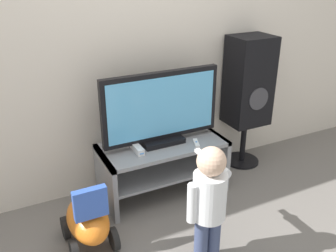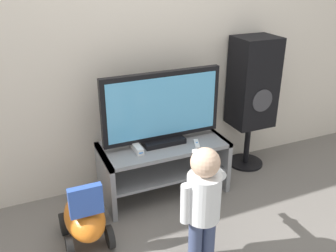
{
  "view_description": "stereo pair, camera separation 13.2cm",
  "coord_description": "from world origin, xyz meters",
  "px_view_note": "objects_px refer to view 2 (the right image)",
  "views": [
    {
      "loc": [
        -1.13,
        -2.11,
        1.75
      ],
      "look_at": [
        0.0,
        0.14,
        0.62
      ],
      "focal_mm": 40.0,
      "sensor_mm": 36.0,
      "label": 1
    },
    {
      "loc": [
        -1.01,
        -2.17,
        1.75
      ],
      "look_at": [
        0.0,
        0.14,
        0.62
      ],
      "focal_mm": 40.0,
      "sensor_mm": 36.0,
      "label": 2
    }
  ],
  "objects_px": {
    "television": "(162,109)",
    "speaker_tower": "(253,85)",
    "game_console": "(137,148)",
    "child": "(203,197)",
    "remote_primary": "(197,144)",
    "ride_on_toy": "(85,218)"
  },
  "relations": [
    {
      "from": "television",
      "to": "remote_primary",
      "type": "bearing_deg",
      "value": -35.24
    },
    {
      "from": "television",
      "to": "game_console",
      "type": "distance_m",
      "value": 0.35
    },
    {
      "from": "ride_on_toy",
      "to": "television",
      "type": "bearing_deg",
      "value": 26.9
    },
    {
      "from": "child",
      "to": "remote_primary",
      "type": "bearing_deg",
      "value": 65.35
    },
    {
      "from": "child",
      "to": "speaker_tower",
      "type": "relative_size",
      "value": 0.68
    },
    {
      "from": "remote_primary",
      "to": "ride_on_toy",
      "type": "relative_size",
      "value": 0.27
    },
    {
      "from": "ride_on_toy",
      "to": "remote_primary",
      "type": "bearing_deg",
      "value": 12.31
    },
    {
      "from": "remote_primary",
      "to": "ride_on_toy",
      "type": "xyz_separation_m",
      "value": [
        -0.93,
        -0.2,
        -0.26
      ]
    },
    {
      "from": "child",
      "to": "speaker_tower",
      "type": "height_order",
      "value": "speaker_tower"
    },
    {
      "from": "game_console",
      "to": "remote_primary",
      "type": "height_order",
      "value": "game_console"
    },
    {
      "from": "remote_primary",
      "to": "television",
      "type": "bearing_deg",
      "value": 144.76
    },
    {
      "from": "remote_primary",
      "to": "child",
      "type": "height_order",
      "value": "child"
    },
    {
      "from": "television",
      "to": "game_console",
      "type": "relative_size",
      "value": 5.38
    },
    {
      "from": "game_console",
      "to": "child",
      "type": "bearing_deg",
      "value": -79.07
    },
    {
      "from": "game_console",
      "to": "television",
      "type": "bearing_deg",
      "value": 14.58
    },
    {
      "from": "child",
      "to": "ride_on_toy",
      "type": "xyz_separation_m",
      "value": [
        -0.63,
        0.46,
        -0.28
      ]
    },
    {
      "from": "television",
      "to": "speaker_tower",
      "type": "xyz_separation_m",
      "value": [
        0.88,
        0.09,
        0.05
      ]
    },
    {
      "from": "television",
      "to": "child",
      "type": "distance_m",
      "value": 0.86
    },
    {
      "from": "game_console",
      "to": "child",
      "type": "xyz_separation_m",
      "value": [
        0.15,
        -0.76,
        0.0
      ]
    },
    {
      "from": "television",
      "to": "game_console",
      "type": "bearing_deg",
      "value": -165.42
    },
    {
      "from": "child",
      "to": "speaker_tower",
      "type": "xyz_separation_m",
      "value": [
        0.96,
        0.91,
        0.3
      ]
    },
    {
      "from": "ride_on_toy",
      "to": "speaker_tower",
      "type": "bearing_deg",
      "value": 15.84
    }
  ]
}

